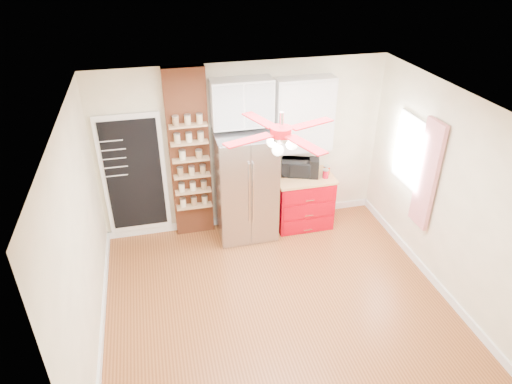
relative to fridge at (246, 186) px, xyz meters
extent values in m
plane|color=brown|center=(0.05, -1.63, -0.88)|extent=(4.50, 4.50, 0.00)
plane|color=white|center=(0.05, -1.63, 1.83)|extent=(4.50, 4.50, 0.00)
cube|color=#FFF5CD|center=(0.05, 0.37, 0.48)|extent=(4.50, 0.02, 2.70)
cube|color=#FFF5CD|center=(0.05, -3.63, 0.48)|extent=(4.50, 0.02, 2.70)
cube|color=#FFF5CD|center=(-2.20, -1.63, 0.48)|extent=(0.02, 4.00, 2.70)
cube|color=#FFF5CD|center=(2.30, -1.63, 0.48)|extent=(0.02, 4.00, 2.70)
cube|color=white|center=(-1.65, 0.34, 0.23)|extent=(0.95, 0.04, 1.95)
cube|color=black|center=(-1.65, 0.32, 0.23)|extent=(0.82, 0.02, 1.78)
cube|color=brown|center=(-0.80, 0.29, 0.48)|extent=(0.60, 0.16, 2.70)
cube|color=#A8A7AC|center=(0.00, 0.00, 0.00)|extent=(0.90, 0.70, 1.75)
cube|color=white|center=(0.00, 0.20, 1.27)|extent=(0.90, 0.35, 0.70)
cube|color=#AF000F|center=(0.97, 0.05, -0.45)|extent=(0.90, 0.60, 0.86)
cube|color=tan|center=(0.97, 0.05, 0.01)|extent=(0.94, 0.64, 0.04)
cube|color=white|center=(0.97, 0.22, 1.00)|extent=(0.90, 0.30, 1.15)
cube|color=white|center=(2.28, -0.73, 0.68)|extent=(0.04, 0.75, 1.05)
cube|color=red|center=(2.23, -1.28, 0.57)|extent=(0.06, 0.40, 1.55)
cylinder|color=silver|center=(0.05, -1.63, 1.68)|extent=(0.05, 0.05, 0.20)
cylinder|color=#A40A11|center=(0.05, -1.63, 1.56)|extent=(0.24, 0.24, 0.10)
sphere|color=white|center=(0.05, -1.63, 1.40)|extent=(0.13, 0.13, 0.13)
imported|color=black|center=(0.86, 0.15, 0.15)|extent=(0.54, 0.44, 0.26)
cube|color=black|center=(1.11, 0.01, 0.18)|extent=(0.21, 0.25, 0.31)
cylinder|color=#AF091D|center=(1.28, -0.07, 0.09)|extent=(0.12, 0.12, 0.13)
cylinder|color=red|center=(1.34, 0.04, 0.09)|extent=(0.12, 0.12, 0.14)
cylinder|color=beige|center=(-0.92, 0.15, 0.56)|extent=(0.11, 0.11, 0.13)
cylinder|color=#96724C|center=(-0.67, 0.14, 0.56)|extent=(0.12, 0.12, 0.12)
camera|label=1|loc=(-1.29, -6.02, 3.44)|focal=32.00mm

